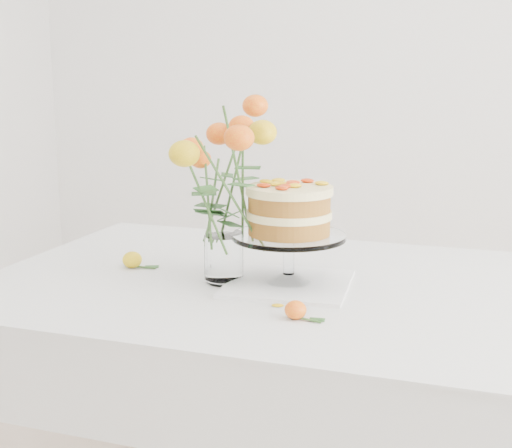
% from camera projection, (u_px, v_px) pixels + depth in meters
% --- Properties ---
extents(table, '(1.43, 0.93, 0.76)m').
position_uv_depth(table, '(292.00, 316.00, 1.66)').
color(table, tan).
rests_on(table, ground).
extents(napkin, '(0.29, 0.29, 0.01)m').
position_uv_depth(napkin, '(288.00, 284.00, 1.61)').
color(napkin, white).
rests_on(napkin, table).
extents(cake_stand, '(0.26, 0.26, 0.23)m').
position_uv_depth(cake_stand, '(289.00, 215.00, 1.58)').
color(cake_stand, white).
rests_on(cake_stand, napkin).
extents(rose_vase, '(0.35, 0.35, 0.44)m').
position_uv_depth(rose_vase, '(223.00, 170.00, 1.58)').
color(rose_vase, white).
rests_on(rose_vase, table).
extents(loose_rose_near, '(0.09, 0.05, 0.04)m').
position_uv_depth(loose_rose_near, '(132.00, 260.00, 1.76)').
color(loose_rose_near, yellow).
rests_on(loose_rose_near, table).
extents(loose_rose_far, '(0.08, 0.04, 0.04)m').
position_uv_depth(loose_rose_far, '(296.00, 310.00, 1.39)').
color(loose_rose_far, red).
rests_on(loose_rose_far, table).
extents(stray_petal_a, '(0.03, 0.02, 0.00)m').
position_uv_depth(stray_petal_a, '(228.00, 288.00, 1.59)').
color(stray_petal_a, yellow).
rests_on(stray_petal_a, table).
extents(stray_petal_b, '(0.03, 0.02, 0.00)m').
position_uv_depth(stray_petal_b, '(265.00, 298.00, 1.52)').
color(stray_petal_b, yellow).
rests_on(stray_petal_b, table).
extents(stray_petal_c, '(0.03, 0.02, 0.00)m').
position_uv_depth(stray_petal_c, '(278.00, 306.00, 1.47)').
color(stray_petal_c, yellow).
rests_on(stray_petal_c, table).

